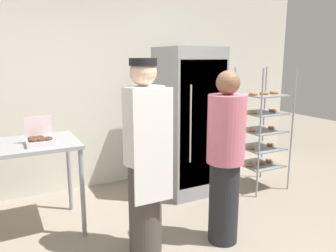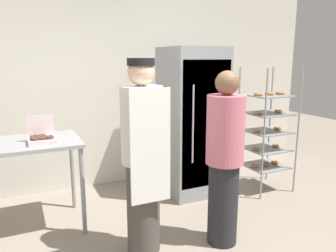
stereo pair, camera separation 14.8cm
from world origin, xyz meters
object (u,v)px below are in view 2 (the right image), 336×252
object	(u,v)px
person_customer	(225,159)
donut_box	(42,138)
baking_rack	(267,131)
refrigerator	(192,122)
person_baker	(143,155)

from	to	relation	value
person_customer	donut_box	bearing A→B (deg)	149.27
baking_rack	person_customer	distance (m)	1.54
baking_rack	person_customer	xyz separation A→B (m)	(-1.27, -0.87, 0.03)
person_customer	baking_rack	bearing A→B (deg)	34.53
baking_rack	donut_box	bearing A→B (deg)	179.65
baking_rack	donut_box	distance (m)	2.77
donut_box	refrigerator	bearing A→B (deg)	10.34
donut_box	person_customer	world-z (taller)	person_customer
person_baker	person_customer	bearing A→B (deg)	-15.06
baking_rack	refrigerator	bearing A→B (deg)	159.36
donut_box	person_customer	bearing A→B (deg)	-30.73
baking_rack	person_baker	distance (m)	2.11
donut_box	person_baker	distance (m)	1.04
baking_rack	person_baker	xyz separation A→B (m)	(-1.99, -0.68, 0.10)
baking_rack	person_customer	world-z (taller)	person_customer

